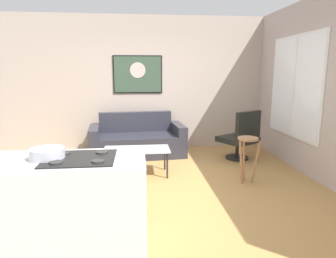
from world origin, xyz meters
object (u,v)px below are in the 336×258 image
(coffee_table, at_px, (137,151))
(armchair, at_px, (241,137))
(bar_stool, at_px, (248,149))
(wall_painting, at_px, (138,74))
(mixing_bowl, at_px, (47,154))
(couch, at_px, (137,141))

(coffee_table, bearing_deg, armchair, 18.25)
(bar_stool, distance_m, wall_painting, 2.95)
(armchair, xyz_separation_m, mixing_bowl, (-2.72, -2.70, 0.50))
(coffee_table, relative_size, bar_stool, 1.51)
(couch, bearing_deg, coffee_table, -90.44)
(couch, distance_m, bar_stool, 2.36)
(coffee_table, height_order, bar_stool, bar_stool)
(wall_painting, bearing_deg, mixing_bowl, -102.02)
(mixing_bowl, bearing_deg, bar_stool, 32.74)
(coffee_table, distance_m, mixing_bowl, 2.26)
(coffee_table, distance_m, wall_painting, 2.10)
(mixing_bowl, bearing_deg, wall_painting, 77.98)
(bar_stool, distance_m, mixing_bowl, 2.89)
(couch, bearing_deg, mixing_bowl, -103.38)
(couch, xyz_separation_m, mixing_bowl, (-0.77, -3.24, 0.67))
(bar_stool, bearing_deg, mixing_bowl, -147.26)
(bar_stool, bearing_deg, coffee_table, 162.69)
(coffee_table, xyz_separation_m, armchair, (1.96, 0.65, 0.05))
(coffee_table, relative_size, wall_painting, 1.02)
(armchair, height_order, wall_painting, wall_painting)
(armchair, relative_size, wall_painting, 0.92)
(armchair, bearing_deg, wall_painting, 150.44)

